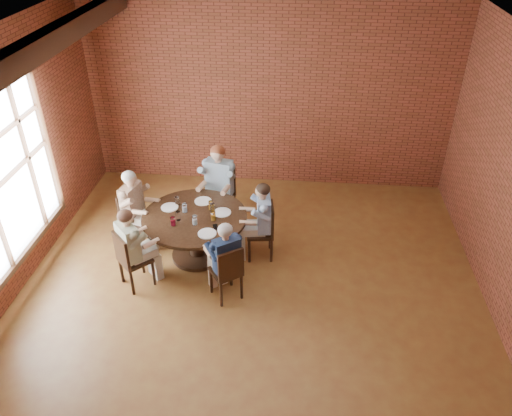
# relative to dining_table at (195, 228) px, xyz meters

# --- Properties ---
(floor) EXTENTS (7.00, 7.00, 0.00)m
(floor) POSITION_rel_dining_table_xyz_m (0.90, -1.01, -0.53)
(floor) COLOR brown
(floor) RESTS_ON ground
(ceiling) EXTENTS (7.00, 7.00, 0.00)m
(ceiling) POSITION_rel_dining_table_xyz_m (0.90, -1.01, 2.87)
(ceiling) COLOR silver
(ceiling) RESTS_ON wall_back
(wall_back) EXTENTS (7.00, 0.00, 7.00)m
(wall_back) POSITION_rel_dining_table_xyz_m (0.90, 2.49, 1.17)
(wall_back) COLOR brown
(wall_back) RESTS_ON ground
(ceiling_beam) EXTENTS (0.22, 6.90, 0.26)m
(ceiling_beam) POSITION_rel_dining_table_xyz_m (-1.55, -1.01, 2.74)
(ceiling_beam) COLOR black
(ceiling_beam) RESTS_ON ceiling
(window) EXTENTS (0.10, 2.16, 2.36)m
(window) POSITION_rel_dining_table_xyz_m (-2.28, -0.61, 1.12)
(window) COLOR white
(window) RESTS_ON wall_left
(dining_table) EXTENTS (1.55, 1.55, 0.75)m
(dining_table) POSITION_rel_dining_table_xyz_m (0.00, 0.00, 0.00)
(dining_table) COLOR black
(dining_table) RESTS_ON floor
(chair_a) EXTENTS (0.44, 0.44, 0.90)m
(chair_a) POSITION_rel_dining_table_xyz_m (1.03, 0.13, -0.04)
(chair_a) COLOR black
(chair_a) RESTS_ON floor
(diner_a) EXTENTS (0.66, 0.56, 1.26)m
(diner_a) POSITION_rel_dining_table_xyz_m (0.96, 0.12, 0.10)
(diner_a) COLOR #3A6097
(diner_a) RESTS_ON floor
(chair_b) EXTENTS (0.53, 0.53, 0.97)m
(chair_b) POSITION_rel_dining_table_xyz_m (0.21, 1.08, -0.01)
(chair_b) COLOR black
(chair_b) RESTS_ON floor
(diner_b) EXTENTS (0.69, 0.79, 1.39)m
(diner_b) POSITION_rel_dining_table_xyz_m (0.20, 0.99, 0.17)
(diner_b) COLOR #8298A5
(diner_b) RESTS_ON floor
(chair_c) EXTENTS (0.49, 0.49, 0.91)m
(chair_c) POSITION_rel_dining_table_xyz_m (-1.04, 0.28, -0.03)
(chair_c) COLOR black
(chair_c) RESTS_ON floor
(diner_c) EXTENTS (0.72, 0.64, 1.29)m
(diner_c) POSITION_rel_dining_table_xyz_m (-0.97, 0.26, 0.12)
(diner_c) COLOR brown
(diner_c) RESTS_ON floor
(chair_d) EXTENTS (0.56, 0.56, 0.90)m
(chair_d) POSITION_rel_dining_table_xyz_m (-0.77, -0.74, -0.04)
(chair_d) COLOR black
(chair_d) RESTS_ON floor
(diner_d) EXTENTS (0.77, 0.77, 1.26)m
(diner_d) POSITION_rel_dining_table_xyz_m (-0.72, -0.69, 0.10)
(diner_d) COLOR tan
(diner_d) RESTS_ON floor
(chair_e) EXTENTS (0.52, 0.52, 0.88)m
(chair_e) POSITION_rel_dining_table_xyz_m (0.62, -0.88, -0.05)
(chair_e) COLOR black
(chair_e) RESTS_ON floor
(diner_e) EXTENTS (0.70, 0.73, 1.22)m
(diner_e) POSITION_rel_dining_table_xyz_m (0.58, -0.82, 0.08)
(diner_e) COLOR #16243F
(diner_e) RESTS_ON floor
(plate_a) EXTENTS (0.26, 0.26, 0.01)m
(plate_a) POSITION_rel_dining_table_xyz_m (0.40, 0.12, 0.23)
(plate_a) COLOR white
(plate_a) RESTS_ON dining_table
(plate_b) EXTENTS (0.26, 0.26, 0.01)m
(plate_b) POSITION_rel_dining_table_xyz_m (0.06, 0.40, 0.23)
(plate_b) COLOR white
(plate_b) RESTS_ON dining_table
(plate_c) EXTENTS (0.26, 0.26, 0.01)m
(plate_c) POSITION_rel_dining_table_xyz_m (-0.41, 0.18, 0.23)
(plate_c) COLOR white
(plate_c) RESTS_ON dining_table
(plate_d) EXTENTS (0.26, 0.26, 0.01)m
(plate_d) POSITION_rel_dining_table_xyz_m (0.27, -0.43, 0.23)
(plate_d) COLOR white
(plate_d) RESTS_ON dining_table
(glass_a) EXTENTS (0.07, 0.07, 0.14)m
(glass_a) POSITION_rel_dining_table_xyz_m (0.25, 0.14, 0.29)
(glass_a) COLOR white
(glass_a) RESTS_ON dining_table
(glass_b) EXTENTS (0.07, 0.07, 0.14)m
(glass_b) POSITION_rel_dining_table_xyz_m (0.22, 0.20, 0.29)
(glass_b) COLOR white
(glass_b) RESTS_ON dining_table
(glass_c) EXTENTS (0.07, 0.07, 0.14)m
(glass_c) POSITION_rel_dining_table_xyz_m (-0.31, 0.28, 0.29)
(glass_c) COLOR white
(glass_c) RESTS_ON dining_table
(glass_d) EXTENTS (0.07, 0.07, 0.14)m
(glass_d) POSITION_rel_dining_table_xyz_m (-0.16, 0.10, 0.29)
(glass_d) COLOR white
(glass_d) RESTS_ON dining_table
(glass_e) EXTENTS (0.07, 0.07, 0.14)m
(glass_e) POSITION_rel_dining_table_xyz_m (-0.21, -0.12, 0.29)
(glass_e) COLOR white
(glass_e) RESTS_ON dining_table
(glass_f) EXTENTS (0.07, 0.07, 0.14)m
(glass_f) POSITION_rel_dining_table_xyz_m (-0.25, -0.26, 0.29)
(glass_f) COLOR white
(glass_f) RESTS_ON dining_table
(glass_g) EXTENTS (0.07, 0.07, 0.14)m
(glass_g) POSITION_rel_dining_table_xyz_m (0.05, -0.21, 0.29)
(glass_g) COLOR white
(glass_g) RESTS_ON dining_table
(glass_h) EXTENTS (0.07, 0.07, 0.14)m
(glass_h) POSITION_rel_dining_table_xyz_m (0.30, -0.08, 0.29)
(glass_h) COLOR white
(glass_h) RESTS_ON dining_table
(smartphone) EXTENTS (0.10, 0.14, 0.01)m
(smartphone) POSITION_rel_dining_table_xyz_m (0.35, -0.25, 0.23)
(smartphone) COLOR black
(smartphone) RESTS_ON dining_table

